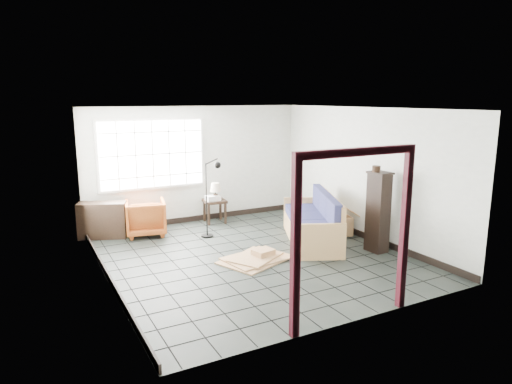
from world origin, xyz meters
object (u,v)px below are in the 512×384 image
futon_sofa (315,224)px  side_table (215,204)px  tall_shelf (378,211)px  armchair (146,216)px

futon_sofa → side_table: bearing=142.6°
tall_shelf → armchair: bearing=136.1°
armchair → tall_shelf: (3.48, -3.01, 0.35)m
futon_sofa → armchair: (-2.81, 2.00, 0.05)m
armchair → side_table: size_ratio=1.51×
futon_sofa → tall_shelf: size_ratio=1.57×
futon_sofa → tall_shelf: bearing=-31.8°
side_table → tall_shelf: size_ratio=0.36×
futon_sofa → armchair: 3.45m
futon_sofa → side_table: (-1.19, 2.21, 0.08)m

